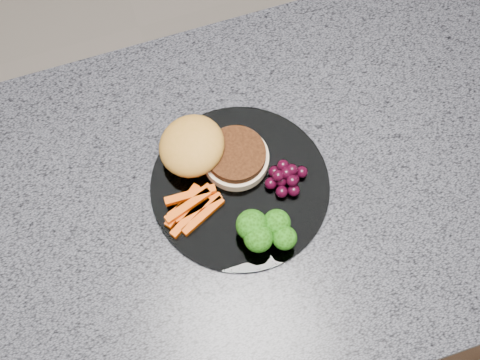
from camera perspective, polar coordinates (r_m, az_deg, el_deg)
name	(u,v)px	position (r m, az deg, el deg)	size (l,w,h in m)	color
room	(227,0)	(0.57, -1.15, 15.08)	(4.02, 4.02, 2.70)	gray
island_cabinet	(235,280)	(1.41, -0.45, -8.55)	(1.20, 0.60, 0.86)	brown
countertop	(233,204)	(0.98, -0.64, -2.04)	(1.20, 0.60, 0.04)	#4C4D56
plate	(240,186)	(0.97, 0.00, -0.53)	(0.26, 0.26, 0.01)	white
burger	(208,151)	(0.96, -2.79, 2.47)	(0.17, 0.14, 0.05)	beige
carrot_sticks	(192,207)	(0.95, -4.14, -2.32)	(0.09, 0.07, 0.02)	#E44C03
broccoli	(265,230)	(0.91, 2.11, -4.31)	(0.08, 0.07, 0.05)	olive
grape_bunch	(286,177)	(0.96, 3.94, 0.23)	(0.07, 0.05, 0.03)	black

